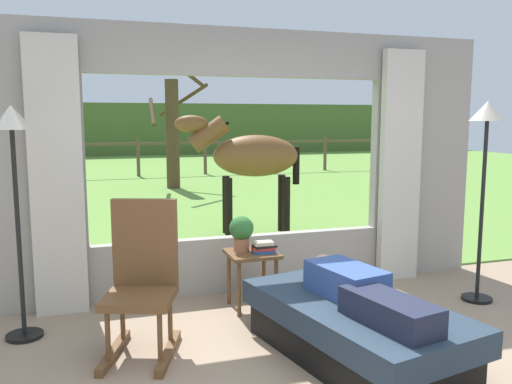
% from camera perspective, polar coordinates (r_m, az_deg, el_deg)
% --- Properties ---
extents(back_wall_with_window, '(5.20, 0.12, 2.55)m').
position_cam_1_polar(back_wall_with_window, '(5.18, -1.55, 2.86)').
color(back_wall_with_window, '#9E998E').
rests_on(back_wall_with_window, ground_plane).
extents(curtain_panel_left, '(0.44, 0.10, 2.40)m').
position_cam_1_polar(curtain_panel_left, '(4.84, -20.64, 1.41)').
color(curtain_panel_left, beige).
rests_on(curtain_panel_left, ground_plane).
extents(curtain_panel_right, '(0.44, 0.10, 2.40)m').
position_cam_1_polar(curtain_panel_right, '(5.76, 15.23, 2.60)').
color(curtain_panel_right, beige).
rests_on(curtain_panel_right, ground_plane).
extents(outdoor_pasture_lawn, '(36.00, 21.68, 0.02)m').
position_cam_1_polar(outdoor_pasture_lawn, '(16.01, -12.50, 1.65)').
color(outdoor_pasture_lawn, olive).
rests_on(outdoor_pasture_lawn, ground_plane).
extents(distant_hill_ridge, '(36.00, 2.00, 2.40)m').
position_cam_1_polar(distant_hill_ridge, '(25.74, -14.64, 6.54)').
color(distant_hill_ridge, '#48612E').
rests_on(distant_hill_ridge, ground_plane).
extents(recliner_sofa, '(1.23, 1.85, 0.42)m').
position_cam_1_polar(recliner_sofa, '(3.96, 10.54, -14.27)').
color(recliner_sofa, black).
rests_on(recliner_sofa, ground_plane).
extents(reclining_person, '(0.46, 1.43, 0.22)m').
position_cam_1_polar(reclining_person, '(3.82, 11.01, -10.30)').
color(reclining_person, '#334C8C').
rests_on(reclining_person, recliner_sofa).
extents(rocking_chair, '(0.66, 0.79, 1.12)m').
position_cam_1_polar(rocking_chair, '(4.00, -12.11, -9.14)').
color(rocking_chair, brown).
rests_on(rocking_chair, ground_plane).
extents(side_table, '(0.44, 0.44, 0.52)m').
position_cam_1_polar(side_table, '(4.80, -0.44, -7.55)').
color(side_table, brown).
rests_on(side_table, ground_plane).
extents(potted_plant, '(0.22, 0.22, 0.32)m').
position_cam_1_polar(potted_plant, '(4.77, -1.58, -4.23)').
color(potted_plant, '#9E6042').
rests_on(potted_plant, side_table).
extents(book_stack, '(0.22, 0.17, 0.10)m').
position_cam_1_polar(book_stack, '(4.74, 0.82, -5.99)').
color(book_stack, '#23478C').
rests_on(book_stack, side_table).
extents(floor_lamp_left, '(0.32, 0.32, 1.80)m').
position_cam_1_polar(floor_lamp_left, '(4.37, -24.64, 3.93)').
color(floor_lamp_left, black).
rests_on(floor_lamp_left, ground_plane).
extents(floor_lamp_right, '(0.32, 0.32, 1.86)m').
position_cam_1_polar(floor_lamp_right, '(5.27, 23.49, 5.08)').
color(floor_lamp_right, black).
rests_on(floor_lamp_right, ground_plane).
extents(horse, '(1.82, 0.73, 1.73)m').
position_cam_1_polar(horse, '(7.66, -0.63, 3.79)').
color(horse, brown).
rests_on(horse, outdoor_pasture_lawn).
extents(pasture_tree, '(1.46, 1.61, 3.20)m').
position_cam_1_polar(pasture_tree, '(13.01, -8.96, 6.63)').
color(pasture_tree, '#4C3823').
rests_on(pasture_tree, outdoor_pasture_lawn).
extents(pasture_fence_line, '(16.10, 0.10, 1.10)m').
position_cam_1_polar(pasture_fence_line, '(15.91, -12.57, 4.27)').
color(pasture_fence_line, brown).
rests_on(pasture_fence_line, outdoor_pasture_lawn).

